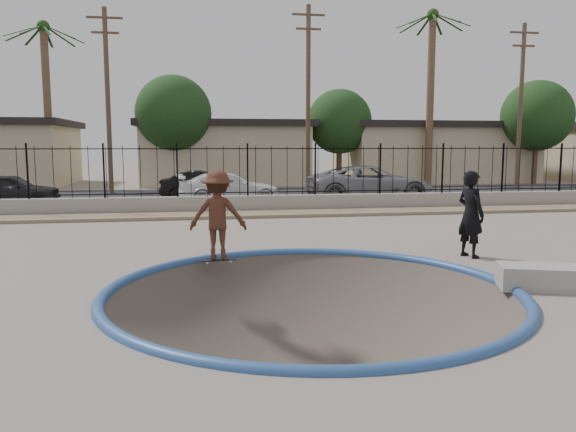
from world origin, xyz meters
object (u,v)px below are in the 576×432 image
Objects in this scene: videographer at (471,214)px; car_c at (229,188)px; car_a at (10,190)px; skateboard at (219,260)px; concrete_ledge at (548,277)px; car_b at (204,185)px; skater at (218,219)px; car_d at (370,183)px.

videographer is 12.92m from car_c.
car_a is at bearing 28.09° from videographer.
skateboard is 0.39× the size of videographer.
car_c reaches higher than concrete_ledge.
car_b is (-5.48, 13.72, -0.28)m from videographer.
car_a is (-13.13, 12.38, -0.27)m from videographer.
car_a is (-7.68, 12.06, 0.62)m from skateboard.
car_b is at bearing -81.60° from skater.
car_a is at bearing 113.96° from skateboard.
car_a is at bearing 100.86° from car_b.
skater is 0.34× the size of car_d.
videographer is 12.23m from car_d.
skateboard is 13.78m from car_d.
car_a is at bearing -49.27° from skater.
skater is 11.84m from car_c.
skateboard is at bearing 169.74° from car_c.
car_a reaches higher than skateboard.
skater reaches higher than skateboard.
car_d is (14.76, -0.26, 0.12)m from car_a.
skater reaches higher than car_b.
car_b is at bearing 81.63° from skateboard.
car_a is at bearing 82.70° from car_c.
videographer is 2.88m from concrete_ledge.
car_c is (1.01, -1.60, -0.01)m from car_b.
car_c is (8.65, -0.26, -0.02)m from car_a.
car_b reaches higher than skateboard.
concrete_ledge is (5.45, -3.10, 0.15)m from skateboard.
car_d is (7.11, -1.60, 0.12)m from car_b.
videographer is at bearing -175.09° from skater.
car_b is at bearing 76.71° from car_d.
skater is 2.46× the size of skateboard.
skater reaches higher than car_c.
videographer is at bearing -11.86° from skateboard.
skateboard is 11.86m from car_c.
skater is 0.48× the size of car_b.
car_c is at bearing 1.70° from videographer.
videographer reaches higher than skater.
videographer is 0.50× the size of car_a.
car_d is (1.63, 12.12, -0.16)m from videographer.
car_c is (-4.48, 14.90, 0.46)m from concrete_ledge.
car_a is at bearing 130.88° from concrete_ledge.
skater reaches higher than car_d.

